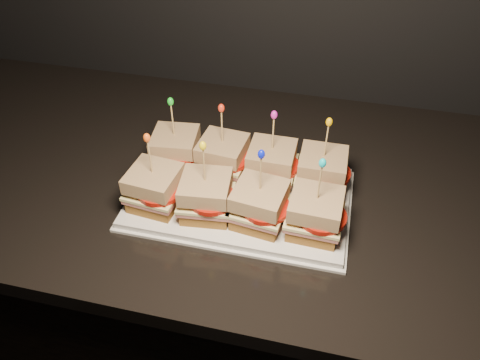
# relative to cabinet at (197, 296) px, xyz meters

# --- Properties ---
(cabinet) EXTENTS (2.46, 0.67, 0.87)m
(cabinet) POSITION_rel_cabinet_xyz_m (0.00, 0.00, 0.00)
(cabinet) COLOR black
(cabinet) RESTS_ON ground
(granite_slab) EXTENTS (2.50, 0.71, 0.04)m
(granite_slab) POSITION_rel_cabinet_xyz_m (0.00, 0.00, 0.45)
(granite_slab) COLOR black
(granite_slab) RESTS_ON cabinet
(platter) EXTENTS (0.41, 0.25, 0.02)m
(platter) POSITION_rel_cabinet_xyz_m (0.14, -0.08, 0.48)
(platter) COLOR white
(platter) RESTS_ON granite_slab
(platter_rim) EXTENTS (0.42, 0.27, 0.01)m
(platter_rim) POSITION_rel_cabinet_xyz_m (0.14, -0.08, 0.47)
(platter_rim) COLOR white
(platter_rim) RESTS_ON granite_slab
(sandwich_0_bread_bot) EXTENTS (0.09, 0.09, 0.02)m
(sandwich_0_bread_bot) POSITION_rel_cabinet_xyz_m (-0.00, -0.02, 0.50)
(sandwich_0_bread_bot) COLOR #593310
(sandwich_0_bread_bot) RESTS_ON platter
(sandwich_0_ham) EXTENTS (0.10, 0.10, 0.01)m
(sandwich_0_ham) POSITION_rel_cabinet_xyz_m (-0.00, -0.02, 0.52)
(sandwich_0_ham) COLOR #B1615B
(sandwich_0_ham) RESTS_ON sandwich_0_bread_bot
(sandwich_0_cheese) EXTENTS (0.11, 0.10, 0.01)m
(sandwich_0_cheese) POSITION_rel_cabinet_xyz_m (-0.00, -0.02, 0.52)
(sandwich_0_cheese) COLOR #F4EC9D
(sandwich_0_cheese) RESTS_ON sandwich_0_ham
(sandwich_0_tomato) EXTENTS (0.09, 0.09, 0.01)m
(sandwich_0_tomato) POSITION_rel_cabinet_xyz_m (0.01, -0.03, 0.53)
(sandwich_0_tomato) COLOR #AD160A
(sandwich_0_tomato) RESTS_ON sandwich_0_cheese
(sandwich_0_bread_top) EXTENTS (0.10, 0.10, 0.03)m
(sandwich_0_bread_top) POSITION_rel_cabinet_xyz_m (-0.00, -0.02, 0.55)
(sandwich_0_bread_top) COLOR brown
(sandwich_0_bread_top) RESTS_ON sandwich_0_tomato
(sandwich_0_pick) EXTENTS (0.00, 0.00, 0.09)m
(sandwich_0_pick) POSITION_rel_cabinet_xyz_m (-0.00, -0.02, 0.59)
(sandwich_0_pick) COLOR tan
(sandwich_0_pick) RESTS_ON sandwich_0_bread_top
(sandwich_0_frill) EXTENTS (0.01, 0.01, 0.02)m
(sandwich_0_frill) POSITION_rel_cabinet_xyz_m (-0.00, -0.02, 0.64)
(sandwich_0_frill) COLOR green
(sandwich_0_frill) RESTS_ON sandwich_0_pick
(sandwich_1_bread_bot) EXTENTS (0.09, 0.09, 0.02)m
(sandwich_1_bread_bot) POSITION_rel_cabinet_xyz_m (0.09, -0.02, 0.50)
(sandwich_1_bread_bot) COLOR #593310
(sandwich_1_bread_bot) RESTS_ON platter
(sandwich_1_ham) EXTENTS (0.10, 0.10, 0.01)m
(sandwich_1_ham) POSITION_rel_cabinet_xyz_m (0.09, -0.02, 0.52)
(sandwich_1_ham) COLOR #B1615B
(sandwich_1_ham) RESTS_ON sandwich_1_bread_bot
(sandwich_1_cheese) EXTENTS (0.10, 0.10, 0.01)m
(sandwich_1_cheese) POSITION_rel_cabinet_xyz_m (0.09, -0.02, 0.52)
(sandwich_1_cheese) COLOR #F4EC9D
(sandwich_1_cheese) RESTS_ON sandwich_1_ham
(sandwich_1_tomato) EXTENTS (0.09, 0.09, 0.01)m
(sandwich_1_tomato) POSITION_rel_cabinet_xyz_m (0.11, -0.03, 0.53)
(sandwich_1_tomato) COLOR #AD160A
(sandwich_1_tomato) RESTS_ON sandwich_1_cheese
(sandwich_1_bread_top) EXTENTS (0.09, 0.09, 0.03)m
(sandwich_1_bread_top) POSITION_rel_cabinet_xyz_m (0.09, -0.02, 0.55)
(sandwich_1_bread_top) COLOR brown
(sandwich_1_bread_top) RESTS_ON sandwich_1_tomato
(sandwich_1_pick) EXTENTS (0.00, 0.00, 0.09)m
(sandwich_1_pick) POSITION_rel_cabinet_xyz_m (0.09, -0.02, 0.59)
(sandwich_1_pick) COLOR tan
(sandwich_1_pick) RESTS_ON sandwich_1_bread_top
(sandwich_1_frill) EXTENTS (0.01, 0.01, 0.02)m
(sandwich_1_frill) POSITION_rel_cabinet_xyz_m (0.09, -0.02, 0.64)
(sandwich_1_frill) COLOR red
(sandwich_1_frill) RESTS_ON sandwich_1_pick
(sandwich_2_bread_bot) EXTENTS (0.09, 0.09, 0.02)m
(sandwich_2_bread_bot) POSITION_rel_cabinet_xyz_m (0.19, -0.02, 0.50)
(sandwich_2_bread_bot) COLOR #593310
(sandwich_2_bread_bot) RESTS_ON platter
(sandwich_2_ham) EXTENTS (0.09, 0.09, 0.01)m
(sandwich_2_ham) POSITION_rel_cabinet_xyz_m (0.19, -0.02, 0.52)
(sandwich_2_ham) COLOR #B1615B
(sandwich_2_ham) RESTS_ON sandwich_2_bread_bot
(sandwich_2_cheese) EXTENTS (0.10, 0.09, 0.01)m
(sandwich_2_cheese) POSITION_rel_cabinet_xyz_m (0.19, -0.02, 0.52)
(sandwich_2_cheese) COLOR #F4EC9D
(sandwich_2_cheese) RESTS_ON sandwich_2_ham
(sandwich_2_tomato) EXTENTS (0.09, 0.09, 0.01)m
(sandwich_2_tomato) POSITION_rel_cabinet_xyz_m (0.20, -0.03, 0.53)
(sandwich_2_tomato) COLOR #AD160A
(sandwich_2_tomato) RESTS_ON sandwich_2_cheese
(sandwich_2_bread_top) EXTENTS (0.09, 0.09, 0.03)m
(sandwich_2_bread_top) POSITION_rel_cabinet_xyz_m (0.19, -0.02, 0.55)
(sandwich_2_bread_top) COLOR brown
(sandwich_2_bread_top) RESTS_ON sandwich_2_tomato
(sandwich_2_pick) EXTENTS (0.00, 0.00, 0.09)m
(sandwich_2_pick) POSITION_rel_cabinet_xyz_m (0.19, -0.02, 0.59)
(sandwich_2_pick) COLOR tan
(sandwich_2_pick) RESTS_ON sandwich_2_bread_top
(sandwich_2_frill) EXTENTS (0.01, 0.01, 0.02)m
(sandwich_2_frill) POSITION_rel_cabinet_xyz_m (0.19, -0.02, 0.64)
(sandwich_2_frill) COLOR #CB1DA6
(sandwich_2_frill) RESTS_ON sandwich_2_pick
(sandwich_3_bread_bot) EXTENTS (0.09, 0.09, 0.02)m
(sandwich_3_bread_bot) POSITION_rel_cabinet_xyz_m (0.29, -0.02, 0.50)
(sandwich_3_bread_bot) COLOR #593310
(sandwich_3_bread_bot) RESTS_ON platter
(sandwich_3_ham) EXTENTS (0.09, 0.09, 0.01)m
(sandwich_3_ham) POSITION_rel_cabinet_xyz_m (0.29, -0.02, 0.52)
(sandwich_3_ham) COLOR #B1615B
(sandwich_3_ham) RESTS_ON sandwich_3_bread_bot
(sandwich_3_cheese) EXTENTS (0.10, 0.09, 0.01)m
(sandwich_3_cheese) POSITION_rel_cabinet_xyz_m (0.29, -0.02, 0.52)
(sandwich_3_cheese) COLOR #F4EC9D
(sandwich_3_cheese) RESTS_ON sandwich_3_ham
(sandwich_3_tomato) EXTENTS (0.09, 0.09, 0.01)m
(sandwich_3_tomato) POSITION_rel_cabinet_xyz_m (0.30, -0.03, 0.53)
(sandwich_3_tomato) COLOR #AD160A
(sandwich_3_tomato) RESTS_ON sandwich_3_cheese
(sandwich_3_bread_top) EXTENTS (0.09, 0.09, 0.03)m
(sandwich_3_bread_top) POSITION_rel_cabinet_xyz_m (0.29, -0.02, 0.55)
(sandwich_3_bread_top) COLOR brown
(sandwich_3_bread_top) RESTS_ON sandwich_3_tomato
(sandwich_3_pick) EXTENTS (0.00, 0.00, 0.09)m
(sandwich_3_pick) POSITION_rel_cabinet_xyz_m (0.29, -0.02, 0.59)
(sandwich_3_pick) COLOR tan
(sandwich_3_pick) RESTS_ON sandwich_3_bread_top
(sandwich_3_frill) EXTENTS (0.01, 0.01, 0.02)m
(sandwich_3_frill) POSITION_rel_cabinet_xyz_m (0.29, -0.02, 0.64)
(sandwich_3_frill) COLOR #E8A703
(sandwich_3_frill) RESTS_ON sandwich_3_pick
(sandwich_4_bread_bot) EXTENTS (0.09, 0.09, 0.02)m
(sandwich_4_bread_bot) POSITION_rel_cabinet_xyz_m (-0.00, -0.14, 0.50)
(sandwich_4_bread_bot) COLOR #593310
(sandwich_4_bread_bot) RESTS_ON platter
(sandwich_4_ham) EXTENTS (0.10, 0.10, 0.01)m
(sandwich_4_ham) POSITION_rel_cabinet_xyz_m (-0.00, -0.14, 0.52)
(sandwich_4_ham) COLOR #B1615B
(sandwich_4_ham) RESTS_ON sandwich_4_bread_bot
(sandwich_4_cheese) EXTENTS (0.10, 0.10, 0.01)m
(sandwich_4_cheese) POSITION_rel_cabinet_xyz_m (-0.00, -0.14, 0.52)
(sandwich_4_cheese) COLOR #F4EC9D
(sandwich_4_cheese) RESTS_ON sandwich_4_ham
(sandwich_4_tomato) EXTENTS (0.09, 0.09, 0.01)m
(sandwich_4_tomato) POSITION_rel_cabinet_xyz_m (0.01, -0.14, 0.53)
(sandwich_4_tomato) COLOR #AD160A
(sandwich_4_tomato) RESTS_ON sandwich_4_cheese
(sandwich_4_bread_top) EXTENTS (0.09, 0.09, 0.03)m
(sandwich_4_bread_top) POSITION_rel_cabinet_xyz_m (-0.00, -0.14, 0.55)
(sandwich_4_bread_top) COLOR brown
(sandwich_4_bread_top) RESTS_ON sandwich_4_tomato
(sandwich_4_pick) EXTENTS (0.00, 0.00, 0.09)m
(sandwich_4_pick) POSITION_rel_cabinet_xyz_m (-0.00, -0.14, 0.59)
(sandwich_4_pick) COLOR tan
(sandwich_4_pick) RESTS_ON sandwich_4_bread_top
(sandwich_4_frill) EXTENTS (0.01, 0.01, 0.02)m
(sandwich_4_frill) POSITION_rel_cabinet_xyz_m (-0.00, -0.14, 0.64)
(sandwich_4_frill) COLOR #F35B18
(sandwich_4_frill) RESTS_ON sandwich_4_pick
(sandwich_5_bread_bot) EXTENTS (0.09, 0.09, 0.02)m
(sandwich_5_bread_bot) POSITION_rel_cabinet_xyz_m (0.09, -0.14, 0.50)
(sandwich_5_bread_bot) COLOR #593310
(sandwich_5_bread_bot) RESTS_ON platter
(sandwich_5_ham) EXTENTS (0.10, 0.10, 0.01)m
(sandwich_5_ham) POSITION_rel_cabinet_xyz_m (0.09, -0.14, 0.52)
(sandwich_5_ham) COLOR #B1615B
(sandwich_5_ham) RESTS_ON sandwich_5_bread_bot
(sandwich_5_cheese) EXTENTS (0.10, 0.10, 0.01)m
(sandwich_5_cheese) POSITION_rel_cabinet_xyz_m (0.09, -0.14, 0.52)
(sandwich_5_cheese) COLOR #F4EC9D
(sandwich_5_cheese) RESTS_ON sandwich_5_ham
(sandwich_5_tomato) EXTENTS (0.09, 0.09, 0.01)m
(sandwich_5_tomato) POSITION_rel_cabinet_xyz_m (0.11, -0.14, 0.53)
(sandwich_5_tomato) COLOR #AD160A
(sandwich_5_tomato) RESTS_ON sandwich_5_cheese
(sandwich_5_bread_top) EXTENTS (0.10, 0.10, 0.03)m
(sandwich_5_bread_top) POSITION_rel_cabinet_xyz_m (0.09, -0.14, 0.55)
(sandwich_5_bread_top) COLOR brown
(sandwich_5_bread_top) RESTS_ON sandwich_5_tomato
(sandwich_5_pick) EXTENTS (0.00, 0.00, 0.09)m
(sandwich_5_pick) POSITION_rel_cabinet_xyz_m (0.09, -0.14, 0.59)
(sandwich_5_pick) COLOR tan
(sandwich_5_pick) RESTS_ON sandwich_5_bread_top
(sandwich_5_frill) EXTENTS (0.01, 0.01, 0.02)m
(sandwich_5_frill) POSITION_rel_cabinet_xyz_m (0.09, -0.14, 0.64)
(sandwich_5_frill) COLOR yellow
(sandwich_5_frill) RESTS_ON sandwich_5_pick
(sandwich_6_bread_bot) EXTENTS (0.10, 0.10, 0.02)m
(sandwich_6_bread_bot) POSITION_rel_cabinet_xyz_m (0.19, -0.14, 0.50)
(sandwich_6_bread_bot) COLOR #593310
(sandwich_6_bread_bot) RESTS_ON platter
(sandwich_6_ham) EXTENTS (0.10, 0.10, 0.01)m
(sandwich_6_ham) POSITION_rel_cabinet_xyz_m (0.19, -0.14, 0.52)
(sandwich_6_ham) COLOR #B1615B
(sandwich_6_ham) RESTS_ON sandwich_6_bread_bot
(sandwich_6_cheese) EXTENTS (0.11, 0.10, 0.01)m
(sandwich_6_cheese) POSITION_rel_cabinet_xyz_m (0.19, -0.14, 0.52)
(sandwich_6_cheese) COLOR #F4EC9D
(sandwich_6_cheese) RESTS_ON sandwich_6_ham
(sandwich_6_tomato) EXTENTS (0.09, 0.09, 0.01)m
(sandwich_6_tomato) POSITION_rel_cabinet_xyz_m (0.20, -0.14, 0.53)
(sandwich_6_tomato) COLOR #AD160A
(sandwich_6_tomato) RESTS_ON sandwich_6_cheese
(sandwich_6_bread_top) EXTENTS (0.10, 0.10, 0.03)m
(sandwich_6_bread_top) POSITION_rel_cabinet_xyz_m (0.19, -0.14, 0.55)
(sandwich_6_bread_top) COLOR brown
(sandwich_6_bread_top) RESTS_ON sandwich_6_tomato
(sandwich_6_pick) EXTENTS (0.00, 0.00, 0.09)m
(sandwich_6_pick) POSITION_rel_cabinet_xyz_m (0.19, -0.14, 0.59)
(sandwich_6_pick) COLOR tan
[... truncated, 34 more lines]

